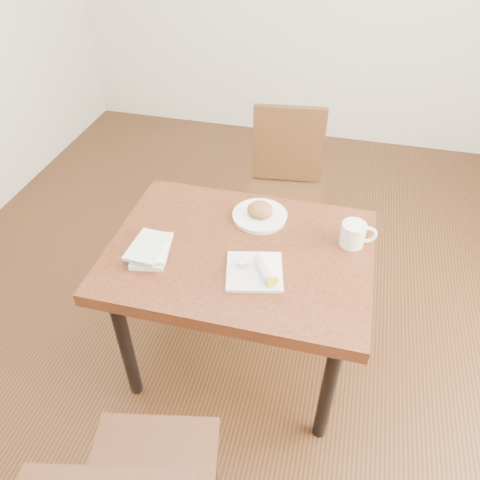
% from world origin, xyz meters
% --- Properties ---
extents(ground, '(4.00, 5.00, 0.01)m').
position_xyz_m(ground, '(0.00, 0.00, -0.01)').
color(ground, '#472814').
rests_on(ground, ground).
extents(room_walls, '(4.02, 5.02, 2.80)m').
position_xyz_m(room_walls, '(0.00, 0.00, 1.63)').
color(room_walls, beige).
rests_on(room_walls, ground).
extents(table, '(1.09, 0.80, 0.75)m').
position_xyz_m(table, '(0.00, 0.00, 0.66)').
color(table, '#622F17').
rests_on(table, ground).
extents(chair_far, '(0.47, 0.47, 0.95)m').
position_xyz_m(chair_far, '(0.06, 0.85, 0.55)').
color(chair_far, '#472B14').
rests_on(chair_far, ground).
extents(plate_scone, '(0.24, 0.24, 0.08)m').
position_xyz_m(plate_scone, '(0.03, 0.23, 0.77)').
color(plate_scone, white).
rests_on(plate_scone, table).
extents(coffee_mug, '(0.15, 0.10, 0.10)m').
position_xyz_m(coffee_mug, '(0.45, 0.15, 0.80)').
color(coffee_mug, white).
rests_on(coffee_mug, table).
extents(plate_burrito, '(0.26, 0.26, 0.07)m').
position_xyz_m(plate_burrito, '(0.10, -0.13, 0.77)').
color(plate_burrito, white).
rests_on(plate_burrito, table).
extents(book_stack, '(0.18, 0.22, 0.05)m').
position_xyz_m(book_stack, '(-0.34, -0.12, 0.78)').
color(book_stack, white).
rests_on(book_stack, table).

